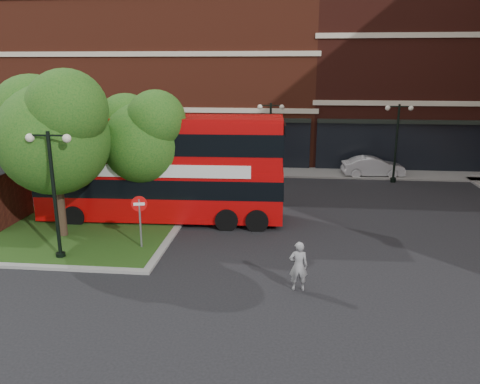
# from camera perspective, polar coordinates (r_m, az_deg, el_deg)

# --- Properties ---
(ground) EXTENTS (120.00, 120.00, 0.00)m
(ground) POSITION_cam_1_polar(r_m,az_deg,el_deg) (17.69, -4.90, -9.22)
(ground) COLOR black
(ground) RESTS_ON ground
(pavement_far) EXTENTS (44.00, 3.00, 0.12)m
(pavement_far) POSITION_cam_1_polar(r_m,az_deg,el_deg) (33.27, 0.33, 2.56)
(pavement_far) COLOR slate
(pavement_far) RESTS_ON ground
(terrace_far_left) EXTENTS (26.00, 12.00, 14.00)m
(terrace_far_left) POSITION_cam_1_polar(r_m,az_deg,el_deg) (41.35, -10.07, 14.48)
(terrace_far_left) COLOR maroon
(terrace_far_left) RESTS_ON ground
(terrace_far_right) EXTENTS (18.00, 12.00, 16.00)m
(terrace_far_right) POSITION_cam_1_polar(r_m,az_deg,el_deg) (41.29, 21.92, 15.05)
(terrace_far_right) COLOR #471911
(terrace_far_right) RESTS_ON ground
(traffic_island) EXTENTS (12.60, 7.60, 0.15)m
(traffic_island) POSITION_cam_1_polar(r_m,az_deg,el_deg) (23.02, -23.48, -4.44)
(traffic_island) COLOR gray
(traffic_island) RESTS_ON ground
(tree_island_west) EXTENTS (5.40, 4.71, 7.21)m
(tree_island_west) POSITION_cam_1_polar(r_m,az_deg,el_deg) (20.96, -22.01, 7.23)
(tree_island_west) COLOR #2D2116
(tree_island_west) RESTS_ON ground
(tree_island_east) EXTENTS (4.46, 3.90, 6.29)m
(tree_island_east) POSITION_cam_1_polar(r_m,az_deg,el_deg) (22.14, -11.91, 6.91)
(tree_island_east) COLOR #2D2116
(tree_island_east) RESTS_ON ground
(lamp_island) EXTENTS (1.72, 0.36, 5.00)m
(lamp_island) POSITION_cam_1_polar(r_m,az_deg,el_deg) (18.73, -21.76, 0.29)
(lamp_island) COLOR black
(lamp_island) RESTS_ON ground
(lamp_far_left) EXTENTS (1.72, 0.36, 5.00)m
(lamp_far_left) POSITION_cam_1_polar(r_m,az_deg,el_deg) (30.67, 3.72, 6.72)
(lamp_far_left) COLOR black
(lamp_far_left) RESTS_ON ground
(lamp_far_right) EXTENTS (1.72, 0.36, 5.00)m
(lamp_far_right) POSITION_cam_1_polar(r_m,az_deg,el_deg) (31.41, 18.55, 6.17)
(lamp_far_right) COLOR black
(lamp_far_right) RESTS_ON ground
(bus) EXTENTS (11.65, 3.03, 4.42)m
(bus) POSITION_cam_1_polar(r_m,az_deg,el_deg) (22.52, -9.62, 3.68)
(bus) COLOR #AE0607
(bus) RESTS_ON ground
(woman) EXTENTS (0.65, 0.46, 1.71)m
(woman) POSITION_cam_1_polar(r_m,az_deg,el_deg) (15.81, 7.13, -8.94)
(woman) COLOR gray
(woman) RESTS_ON ground
(car_silver) EXTENTS (3.99, 1.62, 1.36)m
(car_silver) POSITION_cam_1_polar(r_m,az_deg,el_deg) (32.02, -8.56, 3.03)
(car_silver) COLOR #A9ACB1
(car_silver) RESTS_ON ground
(car_white) EXTENTS (4.21, 1.71, 1.36)m
(car_white) POSITION_cam_1_polar(r_m,az_deg,el_deg) (33.01, 15.89, 2.98)
(car_white) COLOR silver
(car_white) RESTS_ON ground
(no_entry_sign) EXTENTS (0.63, 0.18, 2.29)m
(no_entry_sign) POSITION_cam_1_polar(r_m,az_deg,el_deg) (19.12, -12.14, -2.39)
(no_entry_sign) COLOR slate
(no_entry_sign) RESTS_ON ground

